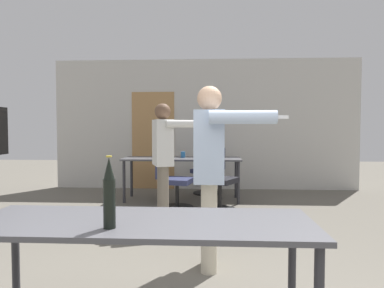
{
  "coord_description": "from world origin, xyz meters",
  "views": [
    {
      "loc": [
        0.12,
        -1.5,
        1.28
      ],
      "look_at": [
        -0.1,
        2.48,
        1.1
      ],
      "focal_mm": 32.0,
      "sensor_mm": 36.0,
      "label": 1
    }
  ],
  "objects": [
    {
      "name": "person_center_tall",
      "position": [
        0.12,
        1.59,
        0.99
      ],
      "size": [
        0.77,
        0.69,
        1.66
      ],
      "rotation": [
        0.0,
        0.0,
        -1.58
      ],
      "color": "beige",
      "rests_on": "ground_plane"
    },
    {
      "name": "office_chair_side_rolled",
      "position": [
        0.2,
        3.83,
        0.44
      ],
      "size": [
        0.67,
        0.65,
        0.94
      ],
      "rotation": [
        0.0,
        0.0,
        4.19
      ],
      "color": "black",
      "rests_on": "ground_plane"
    },
    {
      "name": "back_wall",
      "position": [
        -0.03,
        5.75,
        1.36
      ],
      "size": [
        6.39,
        0.12,
        2.73
      ],
      "color": "beige",
      "rests_on": "ground_plane"
    },
    {
      "name": "office_chair_far_right",
      "position": [
        0.1,
        5.11,
        0.42
      ],
      "size": [
        0.69,
        0.68,
        0.91
      ],
      "rotation": [
        0.0,
        0.0,
        0.83
      ],
      "color": "black",
      "rests_on": "ground_plane"
    },
    {
      "name": "person_far_watching",
      "position": [
        -0.51,
        3.08,
        0.98
      ],
      "size": [
        0.85,
        0.58,
        1.62
      ],
      "rotation": [
        0.0,
        0.0,
        -1.25
      ],
      "color": "slate",
      "rests_on": "ground_plane"
    },
    {
      "name": "conference_table_far",
      "position": [
        -0.39,
        4.55,
        0.69
      ],
      "size": [
        2.08,
        0.67,
        0.76
      ],
      "color": "#4C4C51",
      "rests_on": "ground_plane"
    },
    {
      "name": "conference_table_near",
      "position": [
        -0.27,
        0.42,
        0.68
      ],
      "size": [
        1.95,
        0.66,
        0.76
      ],
      "color": "#4C4C51",
      "rests_on": "ground_plane"
    },
    {
      "name": "office_chair_far_left",
      "position": [
        -0.49,
        3.93,
        0.42
      ],
      "size": [
        0.6,
        0.55,
        0.91
      ],
      "rotation": [
        0.0,
        0.0,
        4.5
      ],
      "color": "black",
      "rests_on": "ground_plane"
    },
    {
      "name": "drink_cup",
      "position": [
        -0.37,
        4.62,
        0.81
      ],
      "size": [
        0.08,
        0.08,
        0.11
      ],
      "color": "#2866A3",
      "rests_on": "conference_table_far"
    },
    {
      "name": "beer_bottle",
      "position": [
        -0.41,
        0.25,
        0.94
      ],
      "size": [
        0.06,
        0.06,
        0.38
      ],
      "color": "black",
      "rests_on": "conference_table_near"
    }
  ]
}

